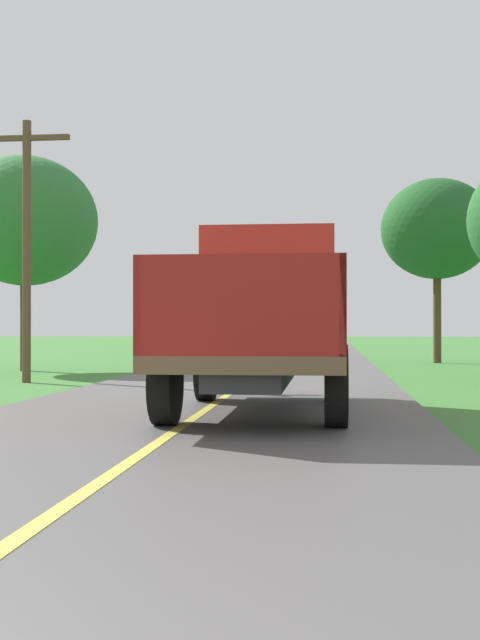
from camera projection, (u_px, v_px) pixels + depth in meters
banana_truck_near at (266, 315)px, 12.48m from camera, size 2.38×5.82×2.80m
utility_pole_roadside at (27, 239)px, 18.97m from camera, size 2.02×0.20×6.06m
roadside_tree_near_left at (25, 221)px, 23.92m from camera, size 4.20×4.20×6.26m
roadside_tree_far_left at (437, 229)px, 29.04m from camera, size 3.95×3.95×6.52m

